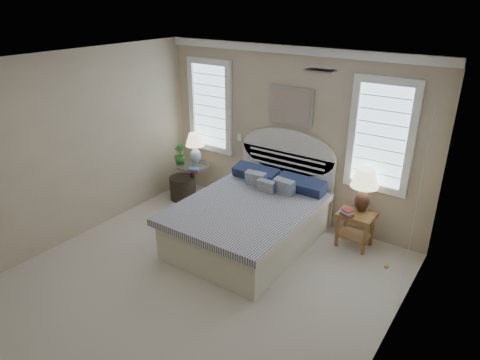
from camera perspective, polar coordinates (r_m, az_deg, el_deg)
name	(u,v)px	position (r m, az deg, el deg)	size (l,w,h in m)	color
floor	(188,290)	(5.51, -6.93, -14.36)	(4.50, 5.00, 0.01)	beige
ceiling	(175,68)	(4.41, -8.68, 14.54)	(4.50, 5.00, 0.01)	silver
wall_back	(290,135)	(6.72, 6.70, 5.92)	(4.50, 0.02, 2.70)	tan
wall_left	(61,152)	(6.45, -22.79, 3.42)	(0.02, 5.00, 2.70)	tan
wall_right	(383,257)	(3.84, 18.57, -9.67)	(0.02, 5.00, 2.70)	tan
crown_molding	(293,50)	(6.42, 7.09, 16.87)	(4.50, 0.08, 0.12)	white
hvac_vent	(321,71)	(4.41, 10.75, 14.14)	(0.30, 0.20, 0.02)	#B2B2B2
switch_plate	(239,137)	(7.24, -0.07, 5.73)	(0.08, 0.01, 0.12)	white
window_left	(211,106)	(7.46, -3.93, 9.80)	(0.90, 0.06, 1.60)	silver
window_right	(381,136)	(6.13, 18.33, 5.58)	(0.90, 0.06, 1.60)	silver
painting	(290,106)	(6.56, 6.73, 9.75)	(0.74, 0.04, 0.58)	silver
closet_door	(415,216)	(4.94, 22.32, -4.43)	(0.02, 1.80, 2.40)	white
bed	(253,216)	(6.27, 1.71, -4.88)	(1.72, 2.28, 1.47)	beige
side_table_left	(193,178)	(7.60, -6.28, 0.30)	(0.56, 0.56, 0.63)	black
nightstand_right	(356,222)	(6.33, 15.16, -5.46)	(0.50, 0.40, 0.53)	olive
floor_pot	(183,188)	(7.67, -7.66, -1.04)	(0.45, 0.45, 0.41)	black
lamp_left	(195,145)	(7.53, -6.02, 4.72)	(0.43, 0.43, 0.53)	white
lamp_right	(364,185)	(6.22, 16.25, -0.66)	(0.51, 0.51, 0.64)	black
potted_plant	(180,154)	(7.53, -8.04, 3.41)	(0.19, 0.19, 0.35)	#3D752E
books_left	(194,170)	(7.22, -6.10, 1.35)	(0.24, 0.20, 0.06)	maroon
books_right	(347,213)	(6.15, 14.08, -4.29)	(0.20, 0.18, 0.09)	maroon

